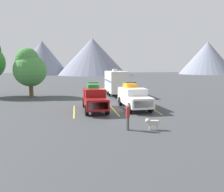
{
  "coord_description": "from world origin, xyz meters",
  "views": [
    {
      "loc": [
        -3.54,
        -20.08,
        4.15
      ],
      "look_at": [
        0.0,
        0.11,
        1.2
      ],
      "focal_mm": 33.14,
      "sensor_mm": 36.0,
      "label": 1
    }
  ],
  "objects_px": {
    "person_a": "(128,115)",
    "camper_trailer_a": "(116,82)",
    "pickup_truck_a": "(94,98)",
    "dog": "(151,122)",
    "pickup_truck_b": "(133,97)"
  },
  "relations": [
    {
      "from": "person_a",
      "to": "camper_trailer_a",
      "type": "bearing_deg",
      "value": 81.67
    },
    {
      "from": "pickup_truck_a",
      "to": "camper_trailer_a",
      "type": "bearing_deg",
      "value": 67.57
    },
    {
      "from": "pickup_truck_a",
      "to": "dog",
      "type": "distance_m",
      "value": 7.59
    },
    {
      "from": "pickup_truck_a",
      "to": "pickup_truck_b",
      "type": "distance_m",
      "value": 3.93
    },
    {
      "from": "pickup_truck_b",
      "to": "person_a",
      "type": "bearing_deg",
      "value": -108.67
    },
    {
      "from": "pickup_truck_b",
      "to": "camper_trailer_a",
      "type": "height_order",
      "value": "camper_trailer_a"
    },
    {
      "from": "camper_trailer_a",
      "to": "person_a",
      "type": "relative_size",
      "value": 4.2
    },
    {
      "from": "camper_trailer_a",
      "to": "dog",
      "type": "distance_m",
      "value": 16.61
    },
    {
      "from": "camper_trailer_a",
      "to": "dog",
      "type": "height_order",
      "value": "camper_trailer_a"
    },
    {
      "from": "pickup_truck_a",
      "to": "person_a",
      "type": "relative_size",
      "value": 3.16
    },
    {
      "from": "pickup_truck_b",
      "to": "camper_trailer_a",
      "type": "relative_size",
      "value": 0.78
    },
    {
      "from": "camper_trailer_a",
      "to": "person_a",
      "type": "height_order",
      "value": "camper_trailer_a"
    },
    {
      "from": "pickup_truck_a",
      "to": "pickup_truck_b",
      "type": "relative_size",
      "value": 0.96
    },
    {
      "from": "camper_trailer_a",
      "to": "person_a",
      "type": "xyz_separation_m",
      "value": [
        -2.38,
        -16.27,
        -0.98
      ]
    },
    {
      "from": "dog",
      "to": "pickup_truck_b",
      "type": "bearing_deg",
      "value": 83.48
    }
  ]
}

